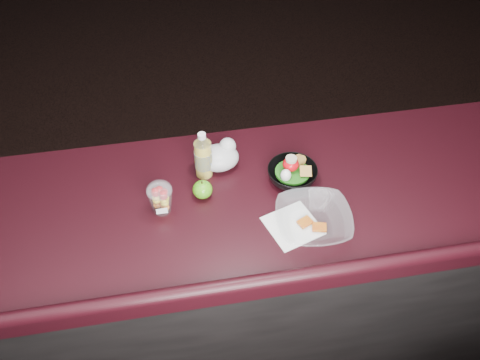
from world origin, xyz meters
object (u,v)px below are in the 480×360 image
object	(u,v)px
lemonade_bottle	(203,158)
green_apple	(202,189)
fruit_cup	(160,198)
snack_bowl	(292,173)
takeout_bowl	(313,221)

from	to	relation	value
lemonade_bottle	green_apple	world-z (taller)	lemonade_bottle
fruit_cup	green_apple	world-z (taller)	fruit_cup
green_apple	snack_bowl	bearing A→B (deg)	3.74
lemonade_bottle	fruit_cup	size ratio (longest dim) A/B	1.56
snack_bowl	takeout_bowl	world-z (taller)	snack_bowl
fruit_cup	snack_bowl	size ratio (longest dim) A/B	0.61
green_apple	lemonade_bottle	bearing A→B (deg)	79.97
lemonade_bottle	snack_bowl	world-z (taller)	lemonade_bottle
lemonade_bottle	green_apple	bearing A→B (deg)	-100.03
fruit_cup	green_apple	size ratio (longest dim) A/B	1.71
fruit_cup	takeout_bowl	bearing A→B (deg)	-18.13
fruit_cup	takeout_bowl	size ratio (longest dim) A/B	0.45
green_apple	takeout_bowl	distance (m)	0.39
lemonade_bottle	snack_bowl	distance (m)	0.32
lemonade_bottle	takeout_bowl	world-z (taller)	lemonade_bottle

